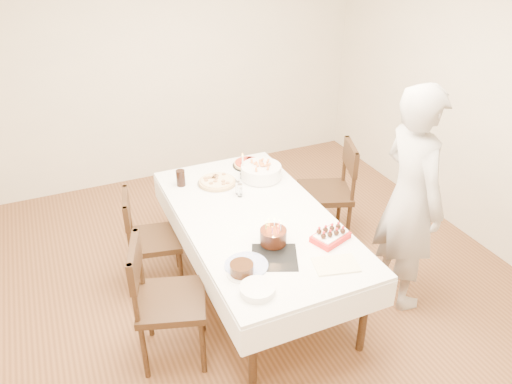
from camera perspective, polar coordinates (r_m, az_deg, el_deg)
name	(u,v)px	position (r m, az deg, el deg)	size (l,w,h in m)	color
floor	(264,290)	(4.43, 0.97, -11.19)	(5.00, 5.00, 0.00)	brown
wall_back	(174,64)	(5.91, -9.40, 14.21)	(4.50, 0.04, 2.70)	beige
wall_right	(494,107)	(5.00, 25.55, 8.79)	(0.04, 5.00, 2.70)	beige
dining_table	(256,254)	(4.21, 0.00, -7.12)	(1.14, 2.14, 0.75)	white
chair_right_savory	(325,193)	(4.85, 7.89, -0.07)	(0.52, 0.52, 1.02)	#331F11
chair_left_savory	(155,240)	(4.32, -11.46, -5.35)	(0.47, 0.47, 0.92)	#331F11
chair_left_dessert	(172,301)	(3.63, -9.62, -12.21)	(0.51, 0.51, 1.00)	#331F11
person	(410,199)	(4.05, 17.23, -0.82)	(0.68, 0.45, 1.87)	#A09B96
pizza_white	(217,182)	(4.46, -4.46, 1.17)	(0.36, 0.36, 0.04)	beige
pizza_pepperoni	(248,164)	(4.77, -0.92, 3.25)	(0.29, 0.29, 0.04)	red
red_placemat	(262,178)	(4.57, 0.72, 1.65)	(0.25, 0.25, 0.01)	#B21E1E
pasta_bowl	(261,172)	(4.53, 0.59, 2.34)	(0.37, 0.37, 0.12)	white
taper_candle	(243,166)	(4.50, -1.53, 3.03)	(0.05, 0.05, 0.25)	white
shaker_pair	(240,190)	(4.24, -1.85, 0.19)	(0.10, 0.10, 0.12)	white
cola_glass	(181,178)	(4.45, -8.60, 1.59)	(0.08, 0.08, 0.15)	black
layer_cake	(242,269)	(3.39, -1.65, -8.81)	(0.21, 0.21, 0.09)	#311A0C
cake_board	(274,258)	(3.56, 2.13, -7.49)	(0.32, 0.32, 0.01)	black
birthday_cake	(273,233)	(3.64, 1.99, -4.66)	(0.20, 0.20, 0.18)	black
strawberry_box	(330,236)	(3.75, 8.51, -4.99)	(0.27, 0.18, 0.07)	#B61714
box_lid	(336,265)	(3.53, 9.10, -8.28)	(0.30, 0.20, 0.03)	beige
plate_stack	(257,289)	(3.26, 0.17, -11.05)	(0.23, 0.23, 0.05)	white
china_plate	(246,265)	(3.48, -1.12, -8.38)	(0.30, 0.30, 0.01)	white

